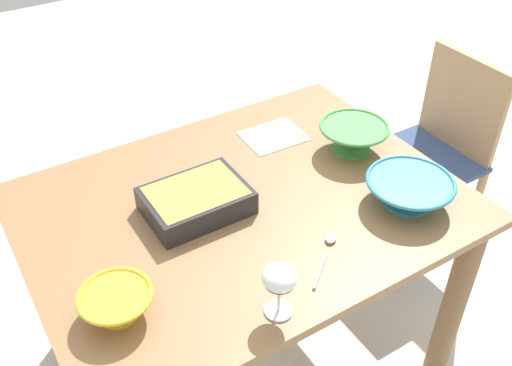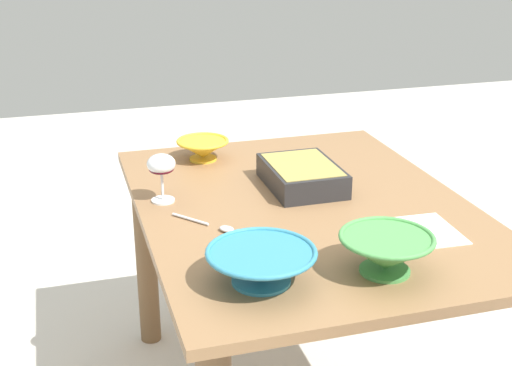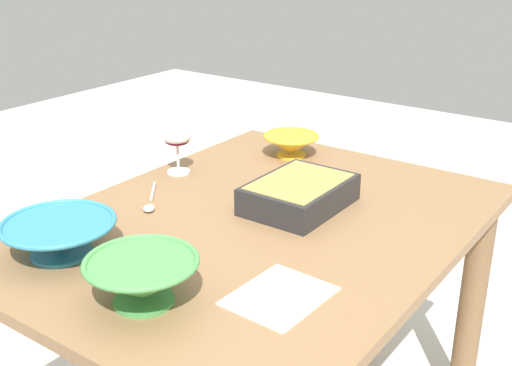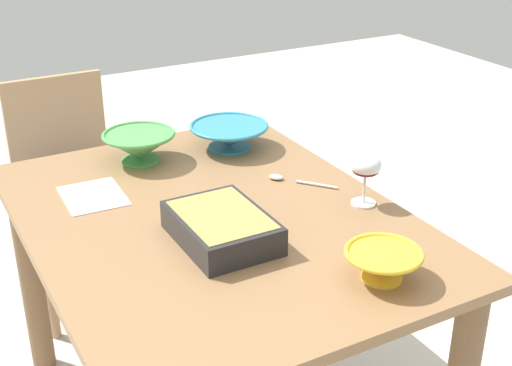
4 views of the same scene
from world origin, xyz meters
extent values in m
cube|color=olive|center=(0.00, 0.00, 0.74)|extent=(1.27, 0.96, 0.03)
cylinder|color=brown|center=(-0.57, -0.41, 0.36)|extent=(0.08, 0.08, 0.72)
cylinder|color=brown|center=(-0.57, 0.41, 0.36)|extent=(0.08, 0.08, 0.72)
cube|color=#334772|center=(-0.92, -0.15, 0.46)|extent=(0.45, 0.41, 0.02)
cube|color=tan|center=(-1.12, -0.15, 0.67)|extent=(0.02, 0.39, 0.41)
cylinder|color=tan|center=(-0.71, -0.33, 0.22)|extent=(0.04, 0.04, 0.45)
cylinder|color=tan|center=(-0.71, 0.04, 0.22)|extent=(0.04, 0.04, 0.45)
cylinder|color=tan|center=(-1.12, -0.33, 0.22)|extent=(0.04, 0.04, 0.45)
cylinder|color=tan|center=(-1.12, 0.04, 0.22)|extent=(0.04, 0.04, 0.45)
cylinder|color=white|center=(0.14, 0.40, 0.76)|extent=(0.07, 0.07, 0.01)
cylinder|color=white|center=(0.14, 0.40, 0.80)|extent=(0.01, 0.01, 0.08)
ellipsoid|color=white|center=(0.14, 0.40, 0.87)|extent=(0.08, 0.08, 0.06)
ellipsoid|color=#4C0A19|center=(0.14, 0.40, 0.86)|extent=(0.07, 0.07, 0.03)
cube|color=#262628|center=(0.13, -0.04, 0.79)|extent=(0.29, 0.21, 0.07)
cube|color=#9E8C47|center=(0.13, -0.04, 0.82)|extent=(0.26, 0.19, 0.02)
cylinder|color=#4C994C|center=(-0.45, -0.04, 0.76)|extent=(0.12, 0.12, 0.01)
cone|color=#4C994C|center=(-0.45, -0.04, 0.80)|extent=(0.22, 0.22, 0.08)
torus|color=#4C994C|center=(-0.45, -0.04, 0.84)|extent=(0.23, 0.23, 0.01)
cylinder|color=yellow|center=(0.47, 0.20, 0.76)|extent=(0.10, 0.10, 0.01)
cone|color=yellow|center=(0.47, 0.20, 0.79)|extent=(0.17, 0.17, 0.06)
torus|color=yellow|center=(0.47, 0.20, 0.82)|extent=(0.18, 0.18, 0.01)
cylinder|color=teal|center=(-0.41, 0.26, 0.76)|extent=(0.14, 0.14, 0.01)
cone|color=teal|center=(-0.41, 0.26, 0.80)|extent=(0.25, 0.25, 0.07)
torus|color=teal|center=(-0.41, 0.26, 0.83)|extent=(0.26, 0.26, 0.01)
cylinder|color=silver|center=(-0.02, 0.35, 0.76)|extent=(0.10, 0.09, 0.01)
ellipsoid|color=silver|center=(-0.12, 0.27, 0.76)|extent=(0.05, 0.05, 0.01)
cube|color=white|center=(-0.27, -0.25, 0.75)|extent=(0.21, 0.17, 0.00)
camera|label=1|loc=(0.67, 1.15, 1.86)|focal=40.66mm
camera|label=2|loc=(-1.81, 0.68, 1.57)|focal=49.52mm
camera|label=3|loc=(-1.22, -0.87, 1.45)|focal=45.30mm
camera|label=4|loc=(1.53, -0.71, 1.63)|focal=49.24mm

